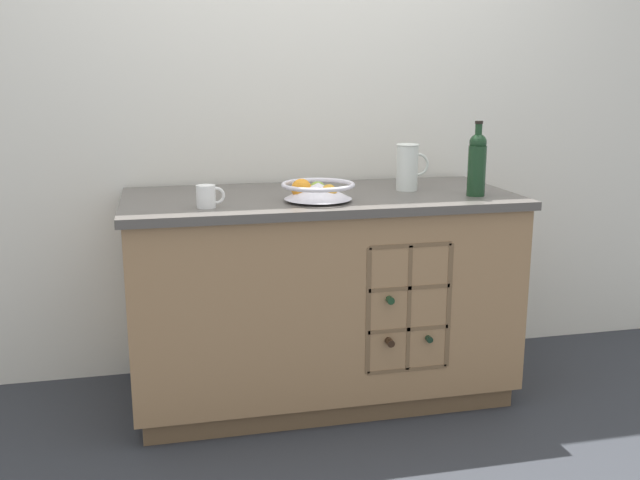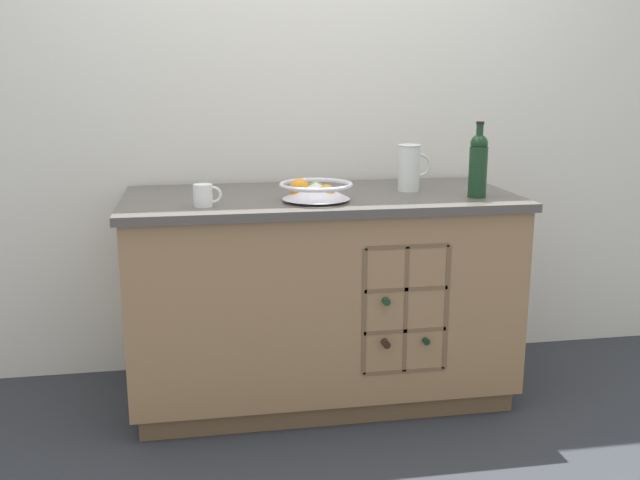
{
  "view_description": "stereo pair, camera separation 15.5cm",
  "coord_description": "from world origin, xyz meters",
  "px_view_note": "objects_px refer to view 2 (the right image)",
  "views": [
    {
      "loc": [
        -0.66,
        -2.92,
        1.41
      ],
      "look_at": [
        0.0,
        0.0,
        0.71
      ],
      "focal_mm": 40.0,
      "sensor_mm": 36.0,
      "label": 1
    },
    {
      "loc": [
        -0.51,
        -2.95,
        1.41
      ],
      "look_at": [
        0.0,
        0.0,
        0.71
      ],
      "focal_mm": 40.0,
      "sensor_mm": 36.0,
      "label": 2
    }
  ],
  "objects_px": {
    "fruit_bowl": "(315,189)",
    "ceramic_mug": "(204,195)",
    "white_pitcher": "(410,167)",
    "standing_wine_bottle": "(478,164)"
  },
  "relations": [
    {
      "from": "ceramic_mug",
      "to": "standing_wine_bottle",
      "type": "height_order",
      "value": "standing_wine_bottle"
    },
    {
      "from": "white_pitcher",
      "to": "standing_wine_bottle",
      "type": "bearing_deg",
      "value": -41.26
    },
    {
      "from": "white_pitcher",
      "to": "ceramic_mug",
      "type": "relative_size",
      "value": 1.85
    },
    {
      "from": "fruit_bowl",
      "to": "white_pitcher",
      "type": "height_order",
      "value": "white_pitcher"
    },
    {
      "from": "fruit_bowl",
      "to": "standing_wine_bottle",
      "type": "distance_m",
      "value": 0.69
    },
    {
      "from": "white_pitcher",
      "to": "standing_wine_bottle",
      "type": "relative_size",
      "value": 0.65
    },
    {
      "from": "fruit_bowl",
      "to": "white_pitcher",
      "type": "relative_size",
      "value": 1.47
    },
    {
      "from": "fruit_bowl",
      "to": "ceramic_mug",
      "type": "height_order",
      "value": "fruit_bowl"
    },
    {
      "from": "ceramic_mug",
      "to": "standing_wine_bottle",
      "type": "distance_m",
      "value": 1.13
    },
    {
      "from": "standing_wine_bottle",
      "to": "white_pitcher",
      "type": "bearing_deg",
      "value": 138.74
    }
  ]
}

